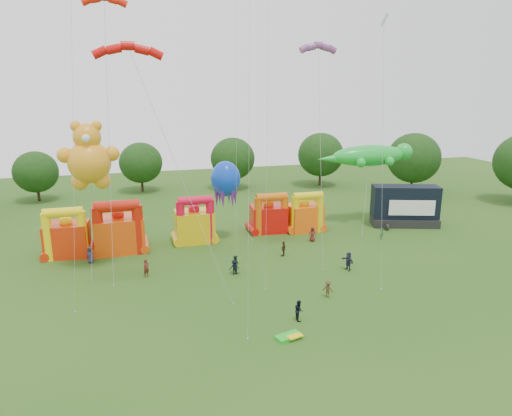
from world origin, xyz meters
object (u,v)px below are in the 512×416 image
object	(u,v)px
bouncy_castle_0	(67,237)
teddy_bear_kite	(89,171)
bouncy_castle_2	(195,224)
gecko_kite	(367,184)
octopus_kite	(230,195)
spectator_4	(284,249)
stage_trailer	(405,206)
spectator_0	(90,255)

from	to	relation	value
bouncy_castle_0	teddy_bear_kite	size ratio (longest dim) A/B	0.38
bouncy_castle_2	gecko_kite	world-z (taller)	gecko_kite
bouncy_castle_2	gecko_kite	xyz separation A→B (m)	(23.35, 0.30, 3.62)
octopus_kite	spectator_4	size ratio (longest dim) A/B	5.66
stage_trailer	octopus_kite	distance (m)	24.51
gecko_kite	octopus_kite	world-z (taller)	gecko_kite
gecko_kite	teddy_bear_kite	bearing A→B (deg)	-168.36
bouncy_castle_2	teddy_bear_kite	xyz separation A→B (m)	(-11.00, -6.77, 8.24)
teddy_bear_kite	octopus_kite	distance (m)	17.59
octopus_kite	spectator_0	world-z (taller)	octopus_kite
bouncy_castle_2	teddy_bear_kite	world-z (taller)	teddy_bear_kite
bouncy_castle_2	gecko_kite	bearing A→B (deg)	0.74
octopus_kite	spectator_0	bearing A→B (deg)	-166.50
bouncy_castle_0	stage_trailer	size ratio (longest dim) A/B	0.62
stage_trailer	spectator_0	size ratio (longest dim) A/B	5.29
teddy_bear_kite	spectator_0	xyz separation A→B (m)	(-0.95, 2.74, -9.65)
bouncy_castle_0	octopus_kite	bearing A→B (deg)	2.76
bouncy_castle_2	stage_trailer	bearing A→B (deg)	-1.44
bouncy_castle_2	bouncy_castle_0	bearing A→B (deg)	-176.08
bouncy_castle_0	gecko_kite	xyz separation A→B (m)	(37.83, 1.30, 3.67)
bouncy_castle_0	spectator_0	world-z (taller)	bouncy_castle_0
spectator_0	gecko_kite	bearing A→B (deg)	20.68
bouncy_castle_0	octopus_kite	distance (m)	19.32
teddy_bear_kite	octopus_kite	size ratio (longest dim) A/B	1.56
stage_trailer	octopus_kite	xyz separation A→B (m)	(-24.32, 0.64, 2.95)
stage_trailer	spectator_4	size ratio (longest dim) A/B	5.39
octopus_kite	bouncy_castle_2	bearing A→B (deg)	179.01
bouncy_castle_2	spectator_0	distance (m)	12.68
spectator_0	spectator_4	world-z (taller)	spectator_0
bouncy_castle_0	bouncy_castle_2	distance (m)	14.52
teddy_bear_kite	stage_trailer	bearing A→B (deg)	8.63
spectator_4	spectator_0	bearing A→B (deg)	-60.54
spectator_0	spectator_4	xyz separation A→B (m)	(20.81, -3.67, -0.02)
stage_trailer	spectator_4	world-z (taller)	stage_trailer
teddy_bear_kite	octopus_kite	world-z (taller)	teddy_bear_kite
stage_trailer	teddy_bear_kite	bearing A→B (deg)	-171.37
stage_trailer	spectator_4	distance (m)	21.23
teddy_bear_kite	gecko_kite	distance (m)	35.37
bouncy_castle_0	spectator_0	xyz separation A→B (m)	(2.54, -3.04, -1.35)
bouncy_castle_2	stage_trailer	xyz separation A→B (m)	(28.84, -0.72, 0.39)
gecko_kite	spectator_4	distance (m)	17.30
gecko_kite	octopus_kite	xyz separation A→B (m)	(-18.84, -0.38, -0.28)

